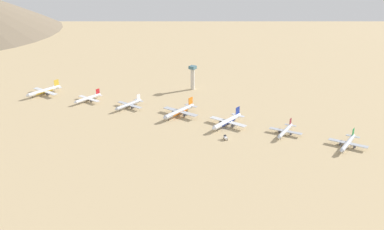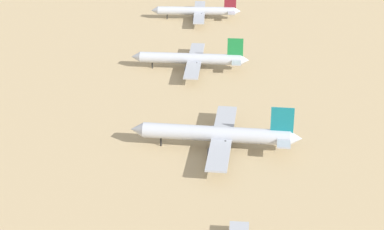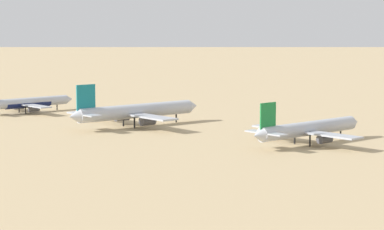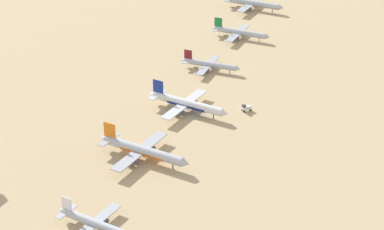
% 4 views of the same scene
% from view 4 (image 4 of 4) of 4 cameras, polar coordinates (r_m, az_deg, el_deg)
% --- Properties ---
extents(ground_plane, '(2720.24, 2720.24, 0.00)m').
position_cam_4_polar(ground_plane, '(389.68, -0.49, 0.42)').
color(ground_plane, tan).
extents(parked_jet_2, '(40.37, 32.86, 11.64)m').
position_cam_4_polar(parked_jet_2, '(297.22, -7.73, -8.61)').
color(parked_jet_2, '#B2B7C1').
rests_on(parked_jet_2, ground).
extents(parked_jet_3, '(51.23, 41.64, 14.77)m').
position_cam_4_polar(parked_jet_3, '(342.51, -3.99, -2.85)').
color(parked_jet_3, '#B2B7C1').
rests_on(parked_jet_3, ground).
extents(parked_jet_4, '(49.76, 40.47, 14.34)m').
position_cam_4_polar(parked_jet_4, '(385.82, -0.43, 0.92)').
color(parked_jet_4, silver).
rests_on(parked_jet_4, ground).
extents(parked_jet_5, '(38.80, 31.56, 11.18)m').
position_cam_4_polar(parked_jet_5, '(436.15, 1.41, 4.07)').
color(parked_jet_5, '#B2B7C1').
rests_on(parked_jet_5, ground).
extents(parked_jet_6, '(42.51, 34.46, 12.27)m').
position_cam_4_polar(parked_jet_6, '(486.04, 3.81, 6.61)').
color(parked_jet_6, '#B2B7C1').
rests_on(parked_jet_6, ground).
extents(parked_jet_7, '(48.66, 39.42, 14.06)m').
position_cam_4_polar(parked_jet_7, '(541.96, 4.82, 8.90)').
color(parked_jet_7, '#B2B7C1').
rests_on(parked_jet_7, ground).
extents(service_truck, '(5.32, 5.55, 3.90)m').
position_cam_4_polar(service_truck, '(388.66, 4.36, 0.60)').
color(service_truck, silver).
rests_on(service_truck, ground).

